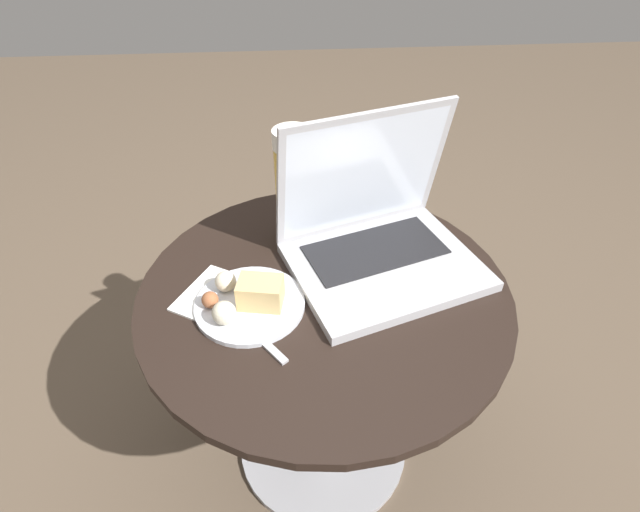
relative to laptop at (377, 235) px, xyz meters
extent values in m
plane|color=brown|center=(-0.10, -0.07, -0.56)|extent=(6.00, 6.00, 0.00)
cylinder|color=#9E9EA3|center=(-0.10, -0.07, -0.55)|extent=(0.38, 0.38, 0.01)
cylinder|color=#9E9EA3|center=(-0.10, -0.07, -0.31)|extent=(0.08, 0.08, 0.47)
cylinder|color=black|center=(-0.10, -0.07, -0.06)|extent=(0.64, 0.64, 0.02)
cube|color=white|center=(-0.25, -0.10, -0.05)|extent=(0.22, 0.20, 0.00)
cube|color=#B2B2B7|center=(0.01, -0.03, -0.05)|extent=(0.38, 0.34, 0.02)
cube|color=black|center=(0.00, 0.00, -0.03)|extent=(0.27, 0.19, 0.00)
cube|color=#B2B2B7|center=(-0.02, 0.06, 0.09)|extent=(0.32, 0.15, 0.25)
cube|color=silver|center=(-0.02, 0.06, 0.09)|extent=(0.29, 0.13, 0.22)
cylinder|color=gold|center=(-0.14, 0.08, 0.04)|extent=(0.07, 0.07, 0.19)
cylinder|color=white|center=(-0.14, 0.08, 0.15)|extent=(0.07, 0.07, 0.03)
cylinder|color=silver|center=(-0.23, -0.11, -0.05)|extent=(0.18, 0.18, 0.01)
cube|color=#DBB775|center=(-0.21, -0.11, -0.02)|extent=(0.08, 0.06, 0.05)
sphere|color=beige|center=(-0.27, -0.07, -0.03)|extent=(0.04, 0.04, 0.04)
sphere|color=#9E5B38|center=(-0.29, -0.11, -0.03)|extent=(0.03, 0.03, 0.03)
sphere|color=beige|center=(-0.26, -0.15, -0.03)|extent=(0.04, 0.04, 0.04)
cube|color=#B2B2B7|center=(-0.21, -0.19, -0.05)|extent=(0.08, 0.10, 0.00)
cube|color=#B2B2B7|center=(-0.25, -0.12, -0.05)|extent=(0.05, 0.05, 0.00)
camera|label=1|loc=(-0.16, -0.70, 0.53)|focal=28.00mm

